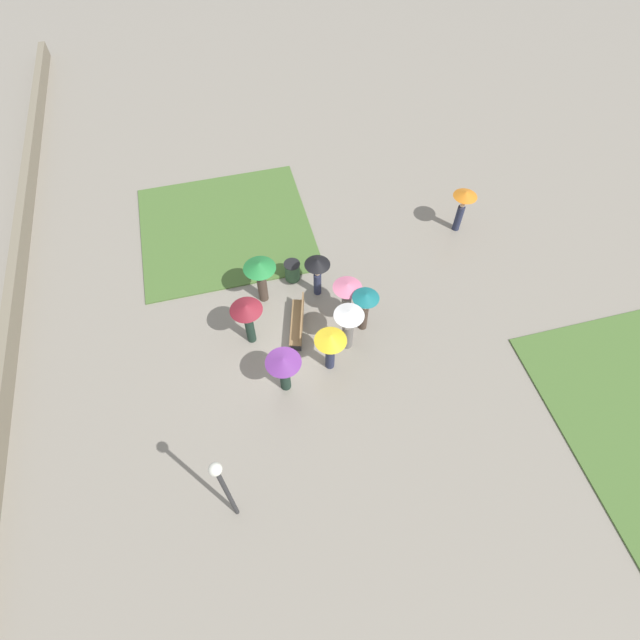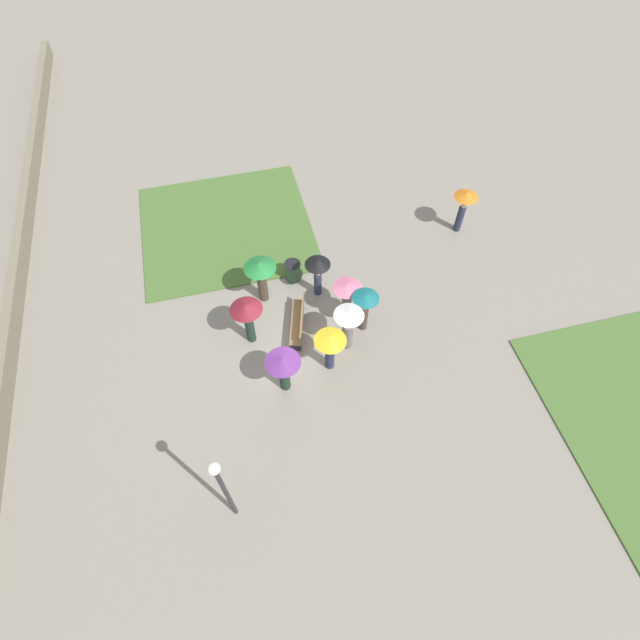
{
  "view_description": "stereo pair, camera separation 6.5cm",
  "coord_description": "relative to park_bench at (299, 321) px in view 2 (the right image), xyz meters",
  "views": [
    {
      "loc": [
        9.34,
        -1.24,
        14.54
      ],
      "look_at": [
        -0.2,
        1.22,
        0.63
      ],
      "focal_mm": 28.0,
      "sensor_mm": 36.0,
      "label": 1
    },
    {
      "loc": [
        9.36,
        -1.17,
        14.54
      ],
      "look_at": [
        -0.2,
        1.22,
        0.63
      ],
      "focal_mm": 28.0,
      "sensor_mm": 36.0,
      "label": 2
    }
  ],
  "objects": [
    {
      "name": "crowd_person_black",
      "position": [
        -1.45,
        1.03,
        0.87
      ],
      "size": [
        0.91,
        0.91,
        1.8
      ],
      "rotation": [
        0.0,
        0.0,
        0.51
      ],
      "color": "#282D47",
      "rests_on": "ground_plane"
    },
    {
      "name": "crowd_person_purple",
      "position": [
        2.08,
        -0.93,
        0.82
      ],
      "size": [
        1.12,
        1.12,
        1.74
      ],
      "rotation": [
        0.0,
        0.0,
        5.24
      ],
      "color": "#1E3328",
      "rests_on": "ground_plane"
    },
    {
      "name": "crowd_person_green",
      "position": [
        -1.68,
        -0.95,
        0.96
      ],
      "size": [
        1.13,
        1.13,
        1.93
      ],
      "rotation": [
        0.0,
        0.0,
        0.97
      ],
      "color": "#47382D",
      "rests_on": "ground_plane"
    },
    {
      "name": "crowd_person_white",
      "position": [
        1.03,
        1.44,
        0.77
      ],
      "size": [
        0.99,
        0.99,
        1.92
      ],
      "rotation": [
        0.0,
        0.0,
        2.42
      ],
      "color": "slate",
      "rests_on": "ground_plane"
    },
    {
      "name": "park_bench",
      "position": [
        0.0,
        0.0,
        0.0
      ],
      "size": [
        1.98,
        0.94,
        0.9
      ],
      "rotation": [
        0.0,
        0.0,
        -0.28
      ],
      "color": "brown",
      "rests_on": "ground_plane"
    },
    {
      "name": "crowd_person_maroon",
      "position": [
        0.0,
        -1.69,
        0.97
      ],
      "size": [
        1.07,
        1.07,
        1.94
      ],
      "rotation": [
        0.0,
        0.0,
        4.26
      ],
      "color": "#1E3328",
      "rests_on": "ground_plane"
    },
    {
      "name": "crowd_person_teal",
      "position": [
        0.45,
        2.18,
        0.8
      ],
      "size": [
        0.9,
        0.9,
        1.84
      ],
      "rotation": [
        0.0,
        0.0,
        5.71
      ],
      "color": "#47382D",
      "rests_on": "ground_plane"
    },
    {
      "name": "crowd_person_yellow",
      "position": [
        1.68,
        0.66,
        0.9
      ],
      "size": [
        1.03,
        1.03,
        1.8
      ],
      "rotation": [
        0.0,
        0.0,
        0.49
      ],
      "color": "#282D47",
      "rests_on": "ground_plane"
    },
    {
      "name": "ground_plane",
      "position": [
        0.43,
        -0.53,
        -0.48
      ],
      "size": [
        90.0,
        90.0,
        0.0
      ],
      "primitive_type": "plane",
      "color": "gray"
    },
    {
      "name": "parapet_wall",
      "position": [
        0.43,
        -9.69,
        -0.08
      ],
      "size": [
        45.0,
        0.35,
        0.79
      ],
      "color": "gray",
      "rests_on": "ground_plane"
    },
    {
      "name": "crowd_person_pink",
      "position": [
        -0.22,
        1.76,
        0.72
      ],
      "size": [
        1.0,
        1.0,
        1.71
      ],
      "rotation": [
        0.0,
        0.0,
        2.01
      ],
      "color": "slate",
      "rests_on": "ground_plane"
    },
    {
      "name": "lone_walker_far_path",
      "position": [
        -3.27,
        7.34,
        0.91
      ],
      "size": [
        0.93,
        0.93,
        1.92
      ],
      "rotation": [
        0.0,
        0.0,
        1.14
      ],
      "color": "#282D47",
      "rests_on": "ground_plane"
    },
    {
      "name": "lamp_post",
      "position": [
        5.63,
        -3.1,
        2.0
      ],
      "size": [
        0.32,
        0.32,
        3.78
      ],
      "color": "#2D2D30",
      "rests_on": "ground_plane"
    },
    {
      "name": "trash_bin",
      "position": [
        -2.36,
        0.29,
        -0.07
      ],
      "size": [
        0.61,
        0.61,
        0.8
      ],
      "color": "#335638",
      "rests_on": "ground_plane"
    },
    {
      "name": "lawn_patch_near",
      "position": [
        -5.65,
        -1.8,
        -0.45
      ],
      "size": [
        6.41,
        6.78,
        0.06
      ],
      "color": "#4C7033",
      "rests_on": "ground_plane"
    }
  ]
}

